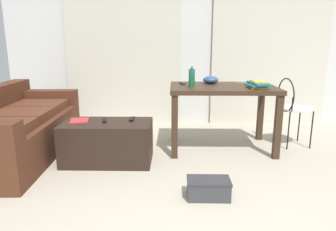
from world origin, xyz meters
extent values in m
plane|color=#B2A893|center=(0.00, 1.12, 0.00)|extent=(7.28, 7.28, 0.00)
cube|color=silver|center=(0.00, 3.03, 1.30)|extent=(5.85, 0.10, 2.60)
cube|color=beige|center=(-1.12, 2.95, 1.17)|extent=(1.75, 0.03, 2.34)
cube|color=beige|center=(1.12, 2.95, 1.17)|extent=(1.75, 0.03, 2.34)
cube|color=#4C2819|center=(-2.06, 1.40, 0.21)|extent=(0.93, 1.95, 0.43)
cube|color=#4C2819|center=(-2.09, 2.26, 0.53)|extent=(0.86, 0.23, 0.20)
cube|color=#552D1C|center=(-2.03, 1.91, 0.48)|extent=(0.63, 0.50, 0.10)
cube|color=#552D1C|center=(-2.01, 1.40, 0.48)|extent=(0.63, 0.50, 0.10)
cube|color=black|center=(-1.04, 1.27, 0.22)|extent=(0.93, 0.51, 0.44)
cube|color=#382619|center=(0.24, 1.75, 0.74)|extent=(1.22, 0.80, 0.05)
cube|color=#382619|center=(-0.32, 1.40, 0.36)|extent=(0.07, 0.07, 0.71)
cube|color=#382619|center=(0.80, 1.40, 0.36)|extent=(0.07, 0.07, 0.71)
cube|color=#382619|center=(-0.32, 2.09, 0.36)|extent=(0.07, 0.07, 0.71)
cube|color=#382619|center=(0.80, 2.09, 0.36)|extent=(0.07, 0.07, 0.71)
cylinder|color=silver|center=(1.16, 1.87, 0.47)|extent=(0.42, 0.42, 0.02)
cylinder|color=black|center=(1.32, 1.74, 0.23)|extent=(0.02, 0.02, 0.46)
cylinder|color=black|center=(1.29, 2.03, 0.23)|extent=(0.02, 0.02, 0.46)
cylinder|color=black|center=(1.03, 1.70, 0.23)|extent=(0.02, 0.02, 0.46)
cylinder|color=black|center=(1.00, 1.99, 0.23)|extent=(0.02, 0.02, 0.46)
torus|color=black|center=(1.02, 1.85, 0.64)|extent=(0.07, 0.41, 0.41)
cylinder|color=black|center=(1.04, 1.67, 0.56)|extent=(0.02, 0.02, 0.16)
cylinder|color=black|center=(0.99, 2.02, 0.56)|extent=(0.02, 0.02, 0.16)
cylinder|color=#195B2D|center=(-0.13, 1.60, 0.84)|extent=(0.06, 0.06, 0.17)
cylinder|color=#195B2D|center=(-0.13, 1.60, 0.96)|extent=(0.03, 0.03, 0.05)
cylinder|color=teal|center=(-0.11, 2.02, 0.85)|extent=(0.08, 0.08, 0.17)
cylinder|color=teal|center=(-0.11, 2.02, 0.95)|extent=(0.03, 0.03, 0.03)
ellipsoid|color=#2D4C7A|center=(0.12, 1.95, 0.81)|extent=(0.19, 0.19, 0.09)
cube|color=gold|center=(0.59, 1.58, 0.77)|extent=(0.16, 0.26, 0.02)
cube|color=#2D7F56|center=(0.59, 1.57, 0.79)|extent=(0.25, 0.27, 0.02)
cube|color=#1E668C|center=(0.60, 1.57, 0.81)|extent=(0.19, 0.31, 0.02)
cube|color=gold|center=(0.61, 1.58, 0.83)|extent=(0.14, 0.22, 0.01)
cube|color=#232326|center=(-0.23, 1.87, 0.77)|extent=(0.07, 0.15, 0.02)
cube|color=#9EA0A5|center=(0.53, 2.01, 0.76)|extent=(0.09, 0.04, 0.00)
torus|color=orange|center=(0.47, 1.99, 0.76)|extent=(0.03, 0.03, 0.00)
cube|color=#9EA0A5|center=(0.53, 1.99, 0.76)|extent=(0.09, 0.02, 0.00)
torus|color=orange|center=(0.47, 2.00, 0.76)|extent=(0.03, 0.03, 0.00)
cube|color=black|center=(-0.79, 1.38, 0.45)|extent=(0.04, 0.16, 0.02)
cube|color=black|center=(-1.07, 1.32, 0.45)|extent=(0.08, 0.17, 0.02)
cube|color=red|center=(-1.34, 1.32, 0.44)|extent=(0.23, 0.25, 0.01)
cube|color=#38383D|center=(-0.04, 0.49, 0.07)|extent=(0.35, 0.20, 0.14)
cube|color=#313135|center=(-0.04, 0.49, 0.15)|extent=(0.36, 0.21, 0.02)
camera|label=1|loc=(-0.33, -1.86, 1.26)|focal=33.10mm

